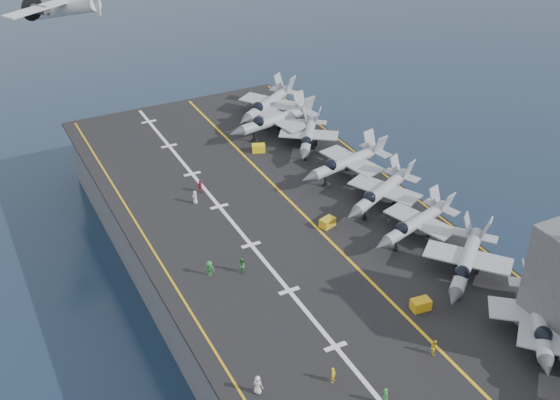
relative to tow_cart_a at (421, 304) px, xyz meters
name	(u,v)px	position (x,y,z in m)	size (l,w,h in m)	color
ground	(294,298)	(-5.08, 19.10, -11.01)	(500.00, 500.00, 0.00)	#142135
hull	(294,267)	(-5.08, 19.10, -6.01)	(36.00, 90.00, 10.00)	#56595E
flight_deck	(294,234)	(-5.08, 19.10, -0.81)	(38.00, 92.00, 0.40)	black
foul_line	(315,226)	(-2.08, 19.10, -0.59)	(0.35, 90.00, 0.02)	gold
landing_centerline	(251,245)	(-11.08, 19.10, -0.59)	(0.50, 90.00, 0.02)	silver
deck_edge_port	(165,269)	(-22.08, 19.10, -0.59)	(0.25, 90.00, 0.02)	gold
deck_edge_stbd	(415,198)	(13.42, 19.10, -0.59)	(0.25, 90.00, 0.02)	gold
fighter_jet_1	(539,316)	(7.86, -8.68, 1.93)	(16.76, 17.52, 5.08)	#9DA6AC
fighter_jet_2	(467,260)	(7.72, 2.13, 1.94)	(17.55, 16.88, 5.10)	#929AA1
fighter_jet_3	(417,222)	(7.62, 11.29, 1.77)	(15.79, 12.76, 4.76)	#9CA7AE
fighter_jet_4	(382,190)	(7.97, 19.37, 1.90)	(17.17, 14.90, 5.01)	#9AA2AC
fighter_jet_5	(348,161)	(8.22, 28.27, 1.99)	(16.72, 12.92, 5.19)	#969EA4
fighter_jet_6	(308,135)	(7.60, 38.51, 1.73)	(15.11, 16.21, 4.68)	#9BA4AB
fighter_jet_7	(276,119)	(5.51, 45.28, 2.11)	(17.29, 13.15, 5.43)	#9EA7AF
fighter_jet_8	(268,102)	(7.26, 51.55, 2.14)	(19.04, 17.67, 5.50)	gray
tow_cart_a	(421,304)	(0.00, 0.00, 0.00)	(2.16, 1.54, 1.22)	#C49310
tow_cart_b	(327,222)	(-0.71, 18.46, -0.03)	(2.22, 1.79, 1.16)	gold
tow_cart_c	(259,148)	(0.44, 41.12, -0.02)	(2.27, 1.86, 1.17)	yellow
crew_0	(258,385)	(-20.61, -2.88, 0.40)	(1.36, 1.45, 2.01)	silver
crew_1	(333,375)	(-13.71, -4.81, 0.24)	(1.21, 1.16, 1.69)	yellow
crew_2	(241,266)	(-14.40, 14.55, 0.39)	(1.33, 1.43, 1.99)	#2C8535
crew_3	(209,268)	(-17.86, 15.73, 0.37)	(1.38, 1.39, 1.96)	#208331
crew_4	(200,186)	(-11.86, 33.85, 0.33)	(1.30, 1.06, 1.88)	#A22431
crew_5	(195,197)	(-13.58, 31.36, 0.31)	(1.01, 1.26, 1.83)	silver
crew_6	(385,396)	(-10.94, -9.34, 0.36)	(0.89, 1.24, 1.94)	green
crew_7	(434,347)	(-2.94, -6.10, 0.23)	(0.91, 1.15, 1.67)	yellow
transport_plane	(66,9)	(-19.21, 72.12, 15.92)	(27.57, 24.97, 5.40)	white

